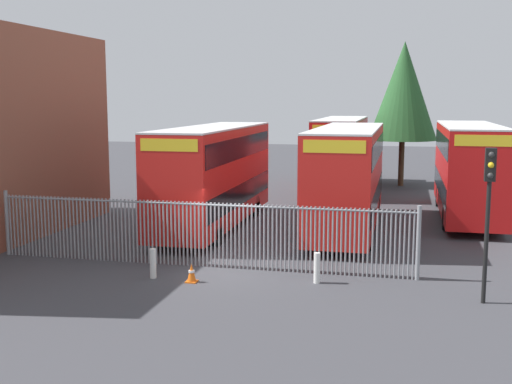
# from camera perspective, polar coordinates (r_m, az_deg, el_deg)

# --- Properties ---
(ground_plane) EXTENTS (100.00, 100.00, 0.00)m
(ground_plane) POSITION_cam_1_polar(r_m,az_deg,el_deg) (29.00, 1.80, -2.80)
(ground_plane) COLOR #3D3D42
(palisade_fence) EXTENTS (14.54, 0.14, 2.35)m
(palisade_fence) POSITION_cam_1_polar(r_m,az_deg,el_deg) (21.45, -5.30, -3.58)
(palisade_fence) COLOR gray
(palisade_fence) RESTS_ON ground
(double_decker_bus_near_gate) EXTENTS (2.54, 10.81, 4.42)m
(double_decker_bus_near_gate) POSITION_cam_1_polar(r_m,az_deg,el_deg) (27.70, -3.77, 1.74)
(double_decker_bus_near_gate) COLOR red
(double_decker_bus_near_gate) RESTS_ON ground
(double_decker_bus_behind_fence_left) EXTENTS (2.54, 10.81, 4.42)m
(double_decker_bus_behind_fence_left) POSITION_cam_1_polar(r_m,az_deg,el_deg) (27.21, 8.19, 1.56)
(double_decker_bus_behind_fence_left) COLOR red
(double_decker_bus_behind_fence_left) RESTS_ON ground
(double_decker_bus_behind_fence_right) EXTENTS (2.54, 10.81, 4.42)m
(double_decker_bus_behind_fence_right) POSITION_cam_1_polar(r_m,az_deg,el_deg) (31.66, 18.47, 2.16)
(double_decker_bus_behind_fence_right) COLOR red
(double_decker_bus_behind_fence_right) RESTS_ON ground
(double_decker_bus_far_back) EXTENTS (2.54, 10.81, 4.42)m
(double_decker_bus_far_back) POSITION_cam_1_polar(r_m,az_deg,el_deg) (39.81, 7.66, 3.69)
(double_decker_bus_far_back) COLOR red
(double_decker_bus_far_back) RESTS_ON ground
(bollard_near_left) EXTENTS (0.20, 0.20, 0.95)m
(bollard_near_left) POSITION_cam_1_polar(r_m,az_deg,el_deg) (20.37, -9.21, -6.33)
(bollard_near_left) COLOR silver
(bollard_near_left) RESTS_ON ground
(bollard_center_front) EXTENTS (0.20, 0.20, 0.95)m
(bollard_center_front) POSITION_cam_1_polar(r_m,az_deg,el_deg) (19.68, 5.48, -6.79)
(bollard_center_front) COLOR silver
(bollard_center_front) RESTS_ON ground
(traffic_cone_by_gate) EXTENTS (0.34, 0.34, 0.59)m
(traffic_cone_by_gate) POSITION_cam_1_polar(r_m,az_deg,el_deg) (19.83, -5.79, -7.23)
(traffic_cone_by_gate) COLOR orange
(traffic_cone_by_gate) RESTS_ON ground
(traffic_light_kerbside) EXTENTS (0.28, 0.33, 4.30)m
(traffic_light_kerbside) POSITION_cam_1_polar(r_m,az_deg,el_deg) (18.29, 20.13, -0.39)
(traffic_light_kerbside) COLOR black
(traffic_light_kerbside) RESTS_ON ground
(tree_tall_back) EXTENTS (4.37, 4.37, 9.22)m
(tree_tall_back) POSITION_cam_1_polar(r_m,az_deg,el_deg) (42.16, 13.09, 8.79)
(tree_tall_back) COLOR #4C3823
(tree_tall_back) RESTS_ON ground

